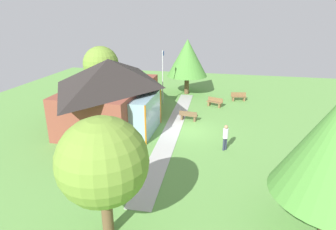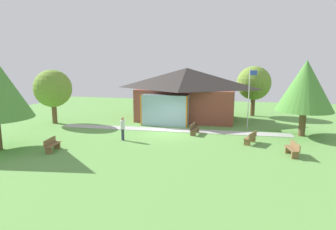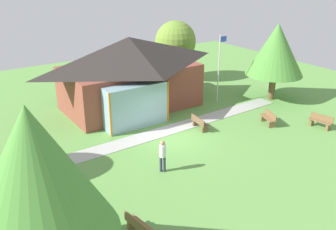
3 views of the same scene
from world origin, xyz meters
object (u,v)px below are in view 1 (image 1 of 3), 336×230
Objects in this scene: bench_lawn_far_right at (239,97)px; visitor_strolling_lawn at (225,136)px; bench_front_left at (294,179)px; tree_west_hedge at (103,162)px; bench_mid_right at (215,102)px; tree_east_hedge at (187,58)px; tree_behind_pavilion_right at (101,64)px; pavilion at (112,91)px; bench_rear_near_path at (188,116)px; flagpole at (163,75)px.

bench_lawn_far_right is 11.54m from visitor_strolling_lawn.
tree_west_hedge is at bearing -154.68° from bench_front_left.
tree_east_hedge is at bearing -28.91° from bench_mid_right.
bench_front_left is 9.94m from tree_west_hedge.
bench_front_left is at bearing -128.57° from tree_behind_pavilion_right.
tree_behind_pavilion_right is at bearing 24.80° from tree_west_hedge.
bench_front_left is 0.26× the size of tree_east_hedge.
pavilion is 14.29m from bench_front_left.
bench_front_left is (-14.87, -2.57, 0.00)m from bench_lawn_far_right.
tree_east_hedge is at bearing 106.44° from bench_rear_near_path.
tree_west_hedge is at bearing -158.58° from pavilion.
pavilion is at bearing 29.67° from bench_lawn_far_right.
bench_lawn_far_right is (2.43, -7.27, -2.46)m from flagpole.
bench_front_left is at bearing -141.65° from flagpole.
tree_behind_pavilion_right is (13.09, 16.42, 3.09)m from bench_front_left.
visitor_strolling_lawn reaches higher than bench_mid_right.
bench_rear_near_path is at bearing -116.61° from tree_behind_pavilion_right.
bench_front_left is 18.67m from tree_east_hedge.
flagpole is at bearing -101.48° from visitor_strolling_lawn.
bench_front_left is (-12.49, -4.80, 0.00)m from bench_mid_right.
bench_rear_near_path is 0.31× the size of tree_west_hedge.
tree_west_hedge is (-20.09, 5.39, 2.87)m from bench_lawn_far_right.
visitor_strolling_lawn is 0.33× the size of tree_behind_pavilion_right.
bench_front_left is at bearing 89.34° from bench_lawn_far_right.
tree_west_hedge is (-17.70, 3.16, 2.87)m from bench_mid_right.
bench_rear_near_path is 13.80m from tree_west_hedge.
visitor_strolling_lawn is 16.27m from tree_behind_pavilion_right.
bench_lawn_far_right is at bearing -15.02° from tree_west_hedge.
tree_east_hedge reaches higher than bench_rear_near_path.
bench_lawn_far_right is (6.65, -4.12, 0.00)m from bench_rear_near_path.
flagpole is 2.96× the size of visitor_strolling_lawn.
tree_east_hedge is 21.67m from tree_west_hedge.
tree_east_hedge is (16.45, 8.11, 3.48)m from bench_front_left.
tree_behind_pavilion_right is 8.97m from tree_east_hedge.
tree_west_hedge reaches higher than bench_mid_right.
tree_east_hedge is (3.35, -8.31, 0.39)m from tree_behind_pavilion_right.
tree_behind_pavilion_right is (9.70, 12.84, 2.47)m from visitor_strolling_lawn.
bench_lawn_far_right is 21.00m from tree_west_hedge.
pavilion is 6.60× the size of bench_mid_right.
tree_west_hedge reaches higher than bench_lawn_far_right.
flagpole is at bearing 156.68° from tree_east_hedge.
bench_mid_right is 0.31× the size of tree_west_hedge.
visitor_strolling_lawn is at bearing 128.60° from bench_front_left.
tree_behind_pavilion_right is at bearing 133.50° from bench_front_left.
tree_behind_pavilion_right is at bearing -83.24° from visitor_strolling_lawn.
flagpole reaches higher than visitor_strolling_lawn.
bench_rear_near_path is at bearing 121.21° from bench_front_left.
pavilion is at bearing 144.80° from bench_front_left.
bench_lawn_far_right is 0.89× the size of visitor_strolling_lawn.
tree_east_hedge reaches higher than bench_front_left.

